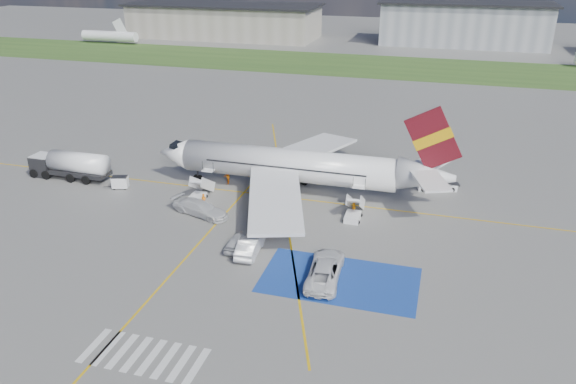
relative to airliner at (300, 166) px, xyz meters
The scene contains 22 objects.
ground 14.48m from the airliner, 96.14° to the right, with size 400.00×400.00×0.00m, color #60605E.
grass_strip 81.08m from the airliner, 91.06° to the left, with size 400.00×30.00×0.01m, color #2D4C1E.
taxiway_line_main 4.21m from the airliner, 126.97° to the right, with size 120.00×0.20×0.01m, color gold.
taxiway_line_cross 25.10m from the airliner, 105.17° to the right, with size 0.20×60.00×0.01m, color gold.
taxiway_line_diag 4.21m from the airliner, 126.97° to the right, with size 0.20×60.00×0.01m, color gold.
staging_box 20.19m from the airliner, 64.74° to the right, with size 14.00×8.00×0.01m, color navy.
crosswalk 32.35m from the airliner, 95.90° to the right, with size 9.00×4.00×0.01m.
terminal_west 129.04m from the airliner, 115.97° to the left, with size 60.00×22.00×10.00m, color gray.
terminal_centre 122.43m from the airliner, 81.31° to the left, with size 48.00×18.00×12.00m, color gray.
airliner is the anchor object (origin of this frame).
airstairs_fwd 12.52m from the airliner, 154.30° to the right, with size 1.90×5.20×3.60m.
airstairs_aft 9.59m from the airliner, 35.25° to the right, with size 1.90×5.20×3.60m.
fuel_tanker 29.80m from the airliner, behind, with size 10.64×3.11×3.61m.
gpu_cart 22.39m from the airliner, 166.99° to the right, with size 2.17×1.69×1.59m.
belt_loader 17.20m from the airliner, 18.85° to the left, with size 5.22×2.80×1.51m.
car_silver_a 15.36m from the airliner, 98.30° to the right, with size 1.84×4.57×1.56m, color #B6B8BE.
car_silver_b 15.91m from the airliner, 93.12° to the right, with size 1.83×5.23×1.72m, color #B6B7BD.
van_white_a 19.45m from the airliner, 68.36° to the right, with size 2.81×6.09×2.28m, color silver.
van_white_b 13.07m from the airliner, 134.82° to the right, with size 2.20×5.41×2.12m, color silver.
crew_fwd 12.22m from the airliner, 141.98° to the right, with size 0.63×0.41×1.72m, color orange.
crew_nose 9.84m from the airliner, behind, with size 0.96×0.75×1.98m, color orange.
crew_aft 8.96m from the airliner, 31.02° to the right, with size 1.08×0.45×1.84m, color orange.
Camera 1 is at (17.41, -46.58, 27.52)m, focal length 35.00 mm.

